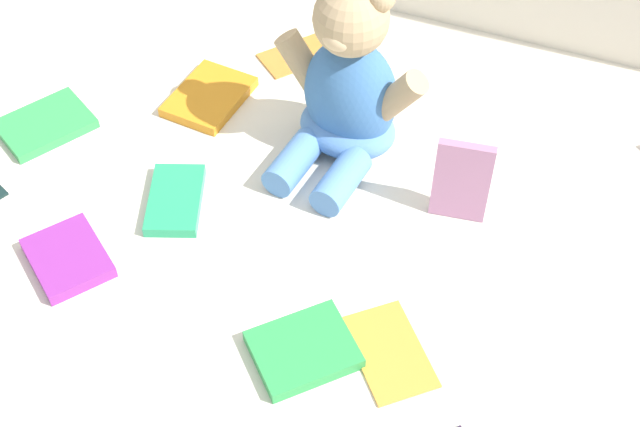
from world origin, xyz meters
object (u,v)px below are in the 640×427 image
(book_case_8, at_px, (303,350))
(book_case_10, at_px, (209,97))
(book_case_5, at_px, (389,351))
(teddy_bear, at_px, (347,91))
(book_case_0, at_px, (68,258))
(book_case_1, at_px, (45,124))
(book_case_2, at_px, (296,55))
(book_case_6, at_px, (175,200))
(book_case_3, at_px, (462,181))

(book_case_8, height_order, book_case_10, book_case_8)
(book_case_5, xyz_separation_m, book_case_8, (-0.09, -0.04, 0.01))
(book_case_8, xyz_separation_m, book_case_10, (-0.31, 0.37, -0.00))
(teddy_bear, distance_m, book_case_10, 0.25)
(book_case_0, relative_size, book_case_10, 0.84)
(book_case_1, xyz_separation_m, book_case_5, (0.60, -0.18, -0.00))
(book_case_10, bearing_deg, book_case_2, -114.11)
(book_case_8, bearing_deg, book_case_5, 66.98)
(book_case_5, height_order, book_case_6, book_case_6)
(book_case_0, xyz_separation_m, book_case_5, (0.43, 0.02, -0.01))
(book_case_3, height_order, book_case_8, book_case_3)
(book_case_3, xyz_separation_m, book_case_6, (-0.36, -0.13, -0.05))
(book_case_2, height_order, book_case_6, book_case_6)
(book_case_3, xyz_separation_m, book_case_5, (-0.01, -0.25, -0.06))
(book_case_1, distance_m, book_case_8, 0.55)
(book_case_10, bearing_deg, book_case_3, 174.39)
(book_case_8, relative_size, book_case_10, 0.90)
(teddy_bear, xyz_separation_m, book_case_2, (-0.15, 0.16, -0.10))
(book_case_5, bearing_deg, book_case_3, -134.41)
(book_case_1, distance_m, book_case_5, 0.63)
(book_case_5, bearing_deg, teddy_bear, -102.44)
(book_case_6, height_order, book_case_10, same)
(book_case_2, xyz_separation_m, book_case_3, (0.33, -0.23, 0.06))
(book_case_6, bearing_deg, book_case_1, -34.75)
(book_case_0, xyz_separation_m, book_case_2, (0.11, 0.50, -0.01))
(book_case_6, relative_size, book_case_8, 1.04)
(book_case_1, bearing_deg, book_case_3, 36.34)
(book_case_1, bearing_deg, book_case_0, -20.22)
(book_case_2, height_order, book_case_5, same)
(book_case_5, distance_m, book_case_6, 0.37)
(teddy_bear, height_order, book_case_6, teddy_bear)
(book_case_6, bearing_deg, book_case_2, -115.46)
(book_case_1, height_order, book_case_6, book_case_6)
(book_case_6, bearing_deg, book_case_10, -96.56)
(book_case_8, bearing_deg, book_case_3, 113.77)
(book_case_1, distance_m, book_case_3, 0.62)
(book_case_6, bearing_deg, book_case_3, 179.02)
(book_case_2, bearing_deg, book_case_1, -95.41)
(book_case_3, relative_size, book_case_10, 0.92)
(teddy_bear, xyz_separation_m, book_case_1, (-0.43, -0.13, -0.10))
(book_case_3, bearing_deg, book_case_6, -168.60)
(book_case_0, distance_m, book_case_8, 0.34)
(book_case_1, height_order, book_case_2, book_case_1)
(book_case_6, distance_m, book_case_10, 0.21)
(book_case_1, distance_m, book_case_6, 0.26)
(book_case_10, bearing_deg, book_case_8, 135.22)
(teddy_bear, xyz_separation_m, book_case_8, (0.08, -0.35, -0.09))
(book_case_8, bearing_deg, book_case_0, -138.36)
(book_case_2, bearing_deg, book_case_3, 4.29)
(book_case_0, distance_m, book_case_3, 0.52)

